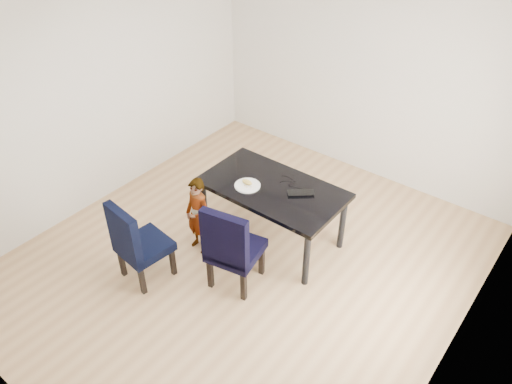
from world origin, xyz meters
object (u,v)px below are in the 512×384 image
Objects in this scene: dining_table at (272,213)px; child at (198,216)px; chair_right at (236,243)px; laptop at (300,191)px; plate at (247,185)px; chair_left at (144,240)px.

child is (-0.55, -0.65, 0.10)m from dining_table.
dining_table is 0.80m from chair_right.
laptop is at bearing 20.95° from dining_table.
dining_table is 5.52× the size of plate.
chair_left is at bearing -112.42° from plate.
plate is (0.47, 1.15, 0.26)m from chair_left.
plate is (0.32, 0.49, 0.28)m from child.
laptop reaches higher than plate.
chair_right is at bearing 37.45° from laptop.
chair_right is (0.11, -0.78, 0.15)m from dining_table.
child is at bearing -123.17° from plate.
plate is at bearing 107.38° from chair_right.
child is at bearing 83.69° from chair_left.
child reaches higher than dining_table.
child is at bearing -130.05° from dining_table.
laptop is at bearing 66.97° from chair_right.
plate is (-0.23, -0.16, 0.38)m from dining_table.
dining_table is at bearing 35.54° from plate.
child is (-0.66, 0.13, -0.05)m from chair_right.
child is 1.17m from laptop.
dining_table is 1.62× the size of chair_left.
chair_right reaches higher than dining_table.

